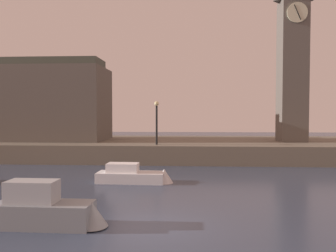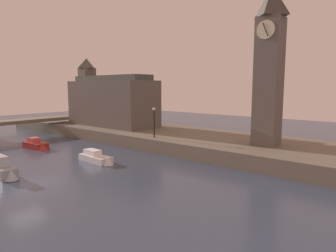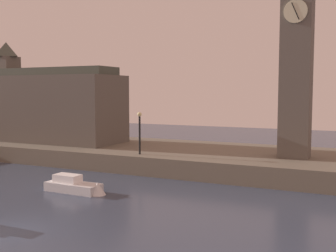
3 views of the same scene
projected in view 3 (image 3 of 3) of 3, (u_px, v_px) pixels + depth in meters
name	position (u px, v px, depth m)	size (l,w,h in m)	color
ground_plane	(6.00, 232.00, 19.50)	(120.00, 120.00, 0.00)	#384256
far_embankment	(177.00, 156.00, 37.47)	(70.00, 12.00, 1.50)	#6B6051
clock_tower	(297.00, 56.00, 31.54)	(2.48, 2.51, 15.13)	#5B544C
parliament_hall	(50.00, 105.00, 42.61)	(14.70, 5.93, 10.39)	#5B544C
streetlamp	(140.00, 128.00, 33.56)	(0.36, 0.36, 3.44)	black
boat_ferry_white	(79.00, 186.00, 27.14)	(4.53, 1.49, 1.27)	silver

